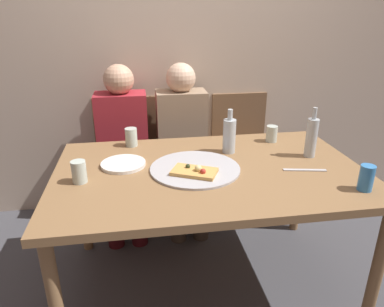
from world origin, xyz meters
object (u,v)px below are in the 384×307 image
(pizza_slice_last, at_px, (195,171))
(guest_in_sweater, at_px, (123,142))
(soda_can, at_px, (366,178))
(chair_right, at_px, (241,144))
(plate_stack, at_px, (123,164))
(guest_in_beanie, at_px, (183,139))
(wine_bottle, at_px, (229,135))
(beer_bottle, at_px, (311,137))
(tumbler_far, at_px, (272,134))
(pizza_tray, at_px, (195,169))
(tumbler_near, at_px, (131,137))
(chair_middle, at_px, (181,148))
(chair_left, at_px, (125,151))
(table_knife, at_px, (305,170))
(wine_glass, at_px, (79,172))
(dining_table, at_px, (209,181))

(pizza_slice_last, relative_size, guest_in_sweater, 0.22)
(soda_can, relative_size, chair_right, 0.14)
(plate_stack, bearing_deg, guest_in_beanie, 57.53)
(wine_bottle, xyz_separation_m, chair_right, (0.29, 0.69, -0.33))
(beer_bottle, bearing_deg, tumbler_far, 115.15)
(pizza_tray, xyz_separation_m, soda_can, (0.74, -0.34, 0.05))
(tumbler_near, height_order, chair_middle, chair_middle)
(plate_stack, height_order, chair_middle, chair_middle)
(pizza_slice_last, bearing_deg, chair_left, 111.46)
(tumbler_near, height_order, chair_left, chair_left)
(table_knife, bearing_deg, soda_can, 137.45)
(tumbler_near, distance_m, soda_can, 1.29)
(guest_in_sweater, bearing_deg, wine_glass, 77.61)
(table_knife, height_order, chair_left, chair_left)
(tumbler_near, bearing_deg, guest_in_sweater, 101.35)
(plate_stack, distance_m, chair_middle, 0.92)
(chair_left, bearing_deg, pizza_slice_last, 111.46)
(tumbler_near, bearing_deg, dining_table, -45.16)
(chair_middle, bearing_deg, chair_left, 0.00)
(dining_table, xyz_separation_m, wine_bottle, (0.16, 0.21, 0.17))
(pizza_slice_last, distance_m, chair_left, 1.07)
(dining_table, height_order, soda_can, soda_can)
(pizza_slice_last, xyz_separation_m, table_knife, (0.57, -0.03, -0.02))
(pizza_slice_last, height_order, wine_glass, wine_glass)
(chair_left, height_order, chair_right, same)
(tumbler_near, bearing_deg, wine_bottle, -19.09)
(wine_bottle, relative_size, plate_stack, 1.09)
(pizza_slice_last, xyz_separation_m, chair_right, (0.54, 0.97, -0.25))
(beer_bottle, bearing_deg, wine_glass, -173.81)
(tumbler_far, distance_m, table_knife, 0.45)
(beer_bottle, distance_m, plate_stack, 1.04)
(tumbler_far, xyz_separation_m, soda_can, (0.19, -0.69, 0.01))
(wine_bottle, xyz_separation_m, guest_in_sweater, (-0.63, 0.54, -0.20))
(plate_stack, relative_size, chair_middle, 0.26)
(tumbler_far, bearing_deg, chair_middle, 132.48)
(plate_stack, height_order, guest_in_sweater, guest_in_sweater)
(chair_left, bearing_deg, pizza_tray, 113.67)
(table_knife, relative_size, chair_middle, 0.24)
(pizza_slice_last, bearing_deg, plate_stack, 153.20)
(tumbler_near, relative_size, chair_left, 0.12)
(soda_can, bearing_deg, chair_left, 132.33)
(wine_bottle, bearing_deg, chair_left, 132.32)
(chair_middle, bearing_deg, pizza_tray, 87.66)
(tumbler_far, relative_size, plate_stack, 0.42)
(dining_table, height_order, chair_right, chair_right)
(dining_table, xyz_separation_m, wine_glass, (-0.65, -0.05, 0.13))
(dining_table, relative_size, tumbler_near, 14.46)
(tumbler_near, distance_m, plate_stack, 0.30)
(wine_glass, distance_m, chair_right, 1.48)
(tumbler_near, xyz_separation_m, chair_left, (-0.07, 0.50, -0.28))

